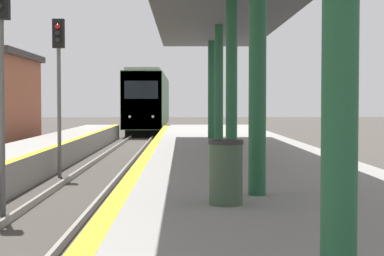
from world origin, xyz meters
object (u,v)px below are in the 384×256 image
at_px(train, 149,102).
at_px(signal_far, 59,68).
at_px(trash_bin, 226,172).
at_px(signal_mid, 1,50).

distance_m(train, signal_far, 31.82).
bearing_deg(trash_bin, train, 94.38).
relative_size(signal_far, trash_bin, 5.30).
bearing_deg(trash_bin, signal_mid, 136.90).
bearing_deg(train, trash_bin, -85.62).
bearing_deg(signal_far, signal_mid, -88.86).
height_order(signal_far, trash_bin, signal_far).
relative_size(signal_mid, trash_bin, 5.30).
relative_size(train, signal_mid, 4.24).
distance_m(train, trash_bin, 42.84).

